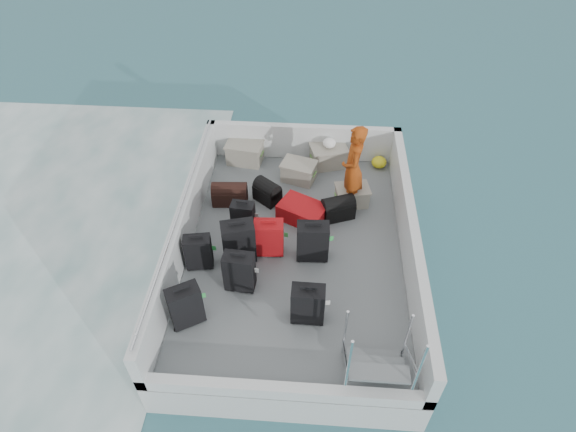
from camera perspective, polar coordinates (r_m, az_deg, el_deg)
name	(u,v)px	position (r m, az deg, el deg)	size (l,w,h in m)	color
ground	(295,273)	(8.08, 0.81, -6.79)	(160.00, 160.00, 0.00)	#194C59
wake_foam	(17,258)	(9.53, -29.47, -4.36)	(10.00, 10.00, 0.00)	white
ferry_hull	(295,261)	(7.86, 0.83, -5.39)	(3.60, 5.00, 0.60)	silver
deck	(295,248)	(7.63, 0.85, -3.86)	(3.30, 4.70, 0.02)	slate
deck_fittings	(318,248)	(7.12, 3.52, -3.81)	(3.60, 5.00, 0.90)	silver
suitcase_0	(186,306)	(6.63, -12.03, -10.42)	(0.43, 0.25, 0.67)	black
suitcase_1	(199,252)	(7.27, -10.56, -4.27)	(0.40, 0.23, 0.60)	black
suitcase_2	(243,217)	(7.77, -5.34, -0.09)	(0.37, 0.22, 0.53)	black
suitcase_3	(239,272)	(6.90, -5.78, -6.62)	(0.43, 0.25, 0.66)	black
suitcase_4	(239,242)	(7.24, -5.86, -3.12)	(0.49, 0.29, 0.72)	black
suitcase_5	(269,238)	(7.34, -2.28, -2.63)	(0.44, 0.27, 0.62)	#A60F0C
suitcase_6	(308,305)	(6.55, 2.36, -10.44)	(0.45, 0.26, 0.62)	black
suitcase_7	(313,242)	(7.26, 2.93, -3.08)	(0.48, 0.27, 0.67)	black
suitcase_8	(302,212)	(7.99, 1.72, 0.50)	(0.50, 0.75, 0.30)	#A60F0C
duffel_0	(230,195)	(8.34, -6.90, 2.45)	(0.59, 0.30, 0.32)	black
duffel_1	(267,193)	(8.34, -2.47, 2.74)	(0.44, 0.30, 0.32)	black
duffel_2	(338,209)	(8.06, 5.93, 0.77)	(0.53, 0.30, 0.32)	black
crate_0	(245,153)	(9.23, -5.11, 7.44)	(0.63, 0.44, 0.38)	gray
crate_1	(299,172)	(8.76, 1.28, 5.22)	(0.57, 0.39, 0.34)	gray
crate_2	(328,157)	(9.14, 4.81, 7.03)	(0.63, 0.43, 0.38)	gray
crate_3	(352,196)	(8.34, 7.58, 2.33)	(0.53, 0.36, 0.32)	gray
yellow_bag	(379,162)	(9.26, 10.73, 6.29)	(0.28, 0.26, 0.22)	yellow
white_bag	(329,144)	(8.98, 4.91, 8.46)	(0.24, 0.24, 0.18)	white
passenger	(353,168)	(7.94, 7.69, 5.62)	(0.57, 0.37, 1.55)	#DB5314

